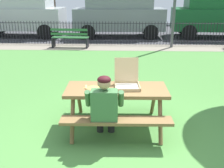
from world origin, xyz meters
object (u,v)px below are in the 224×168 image
object	(u,v)px
pizza_slice_on_table	(92,87)
parked_car_far_left	(19,12)
picnic_table_foreground	(116,97)
parked_car_left	(119,12)
pizza_box_open	(127,80)
parked_car_center	(219,12)
park_bench_center	(70,38)
adult_at_table	(105,106)

from	to	relation	value
pizza_slice_on_table	parked_car_far_left	bearing A→B (deg)	116.76
picnic_table_foreground	parked_car_left	xyz separation A→B (m)	(-0.08, 9.93, 0.71)
picnic_table_foreground	pizza_slice_on_table	distance (m)	0.47
pizza_box_open	pizza_slice_on_table	distance (m)	0.64
picnic_table_foreground	parked_car_center	xyz separation A→B (m)	(5.12, 9.93, 0.71)
pizza_box_open	parked_car_center	bearing A→B (deg)	63.27
park_bench_center	parked_car_center	size ratio (longest dim) A/B	0.34
pizza_box_open	adult_at_table	size ratio (longest dim) A/B	0.43
pizza_slice_on_table	pizza_box_open	bearing A→B (deg)	9.82
picnic_table_foreground	park_bench_center	size ratio (longest dim) A/B	1.13
picnic_table_foreground	parked_car_center	distance (m)	11.20
picnic_table_foreground	parked_car_center	world-z (taller)	parked_car_center
parked_car_center	parked_car_far_left	bearing A→B (deg)	180.00
pizza_box_open	adult_at_table	xyz separation A→B (m)	(-0.36, -0.63, -0.23)
adult_at_table	pizza_slice_on_table	bearing A→B (deg)	116.71
parked_car_far_left	parked_car_left	bearing A→B (deg)	0.00
adult_at_table	parked_car_left	bearing A→B (deg)	89.47
picnic_table_foreground	pizza_box_open	size ratio (longest dim) A/B	3.55
picnic_table_foreground	adult_at_table	world-z (taller)	adult_at_table
pizza_slice_on_table	parked_car_left	bearing A→B (deg)	87.93
parked_car_center	picnic_table_foreground	bearing A→B (deg)	-117.29
pizza_slice_on_table	park_bench_center	xyz separation A→B (m)	(-1.74, 6.98, -0.36)
park_bench_center	parked_car_center	distance (m)	7.93
picnic_table_foreground	pizza_slice_on_table	bearing A→B (deg)	177.81
parked_car_far_left	adult_at_table	bearing A→B (deg)	-63.25
picnic_table_foreground	pizza_slice_on_table	xyz separation A→B (m)	(-0.44, 0.02, 0.18)
adult_at_table	picnic_table_foreground	bearing A→B (deg)	70.73
picnic_table_foreground	parked_car_far_left	world-z (taller)	parked_car_far_left
pizza_slice_on_table	park_bench_center	size ratio (longest dim) A/B	0.18
pizza_box_open	adult_at_table	distance (m)	0.76
adult_at_table	parked_car_far_left	bearing A→B (deg)	116.75
pizza_box_open	parked_car_far_left	size ratio (longest dim) A/B	0.11
pizza_box_open	pizza_slice_on_table	xyz separation A→B (m)	(-0.63, -0.11, -0.11)
parked_car_left	parked_car_center	bearing A→B (deg)	-0.00
parked_car_far_left	parked_car_left	xyz separation A→B (m)	(5.36, 0.00, 0.00)
pizza_box_open	parked_car_far_left	bearing A→B (deg)	119.84
parked_car_left	parked_car_center	size ratio (longest dim) A/B	0.99
parked_car_left	park_bench_center	bearing A→B (deg)	-125.59
pizza_box_open	pizza_slice_on_table	size ratio (longest dim) A/B	1.82
pizza_box_open	parked_car_left	world-z (taller)	parked_car_left
pizza_box_open	park_bench_center	bearing A→B (deg)	109.04
pizza_box_open	parked_car_left	xyz separation A→B (m)	(-0.27, 9.81, 0.42)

